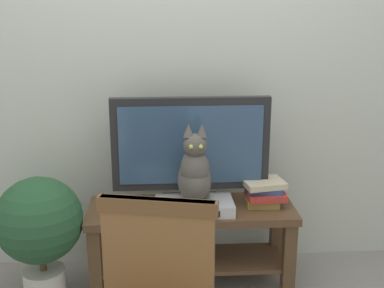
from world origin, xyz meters
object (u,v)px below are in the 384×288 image
at_px(tv_stand, 191,231).
at_px(potted_plant, 40,227).
at_px(book_stack, 264,192).
at_px(media_box, 194,206).
at_px(tv, 191,148).
at_px(cat, 195,173).

distance_m(tv_stand, potted_plant, 0.85).
relative_size(book_stack, potted_plant, 0.35).
bearing_deg(media_box, tv, 95.61).
bearing_deg(media_box, book_stack, 10.30).
distance_m(tv_stand, media_box, 0.19).
xyz_separation_m(media_box, potted_plant, (-0.84, -0.08, -0.06)).
bearing_deg(potted_plant, cat, 4.29).
relative_size(media_box, book_stack, 1.71).
distance_m(media_box, book_stack, 0.42).
distance_m(book_stack, potted_plant, 1.26).
height_order(tv_stand, book_stack, book_stack).
height_order(tv_stand, potted_plant, potted_plant).
height_order(cat, book_stack, cat).
xyz_separation_m(media_box, book_stack, (0.41, 0.07, 0.04)).
xyz_separation_m(cat, book_stack, (0.41, 0.09, -0.16)).
height_order(media_box, book_stack, book_stack).
bearing_deg(media_box, tv_stand, 100.38).
relative_size(cat, book_stack, 1.79).
bearing_deg(tv, media_box, -84.39).
height_order(tv, media_box, tv).
distance_m(media_box, potted_plant, 0.84).
xyz_separation_m(tv_stand, potted_plant, (-0.82, -0.15, 0.12)).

